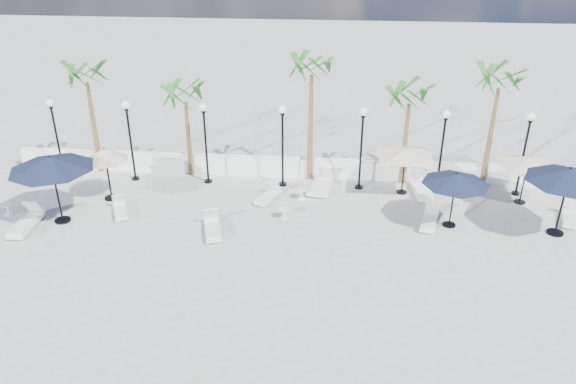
# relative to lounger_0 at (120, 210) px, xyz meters

# --- Properties ---
(ground) EXTENTS (100.00, 100.00, 0.00)m
(ground) POSITION_rel_lounger_0_xyz_m (6.52, -3.15, -0.20)
(ground) COLOR gray
(ground) RESTS_ON ground
(balustrade) EXTENTS (26.00, 0.30, 1.01)m
(balustrade) POSITION_rel_lounger_0_xyz_m (6.52, 4.35, 0.26)
(balustrade) COLOR white
(balustrade) RESTS_ON ground
(lamppost_0) EXTENTS (0.36, 0.36, 3.84)m
(lamppost_0) POSITION_rel_lounger_0_xyz_m (-3.98, 3.35, 2.29)
(lamppost_0) COLOR black
(lamppost_0) RESTS_ON ground
(lamppost_1) EXTENTS (0.36, 0.36, 3.84)m
(lamppost_1) POSITION_rel_lounger_0_xyz_m (-0.48, 3.35, 2.29)
(lamppost_1) COLOR black
(lamppost_1) RESTS_ON ground
(lamppost_2) EXTENTS (0.36, 0.36, 3.84)m
(lamppost_2) POSITION_rel_lounger_0_xyz_m (3.02, 3.35, 2.29)
(lamppost_2) COLOR black
(lamppost_2) RESTS_ON ground
(lamppost_3) EXTENTS (0.36, 0.36, 3.84)m
(lamppost_3) POSITION_rel_lounger_0_xyz_m (6.52, 3.35, 2.29)
(lamppost_3) COLOR black
(lamppost_3) RESTS_ON ground
(lamppost_4) EXTENTS (0.36, 0.36, 3.84)m
(lamppost_4) POSITION_rel_lounger_0_xyz_m (10.02, 3.35, 2.29)
(lamppost_4) COLOR black
(lamppost_4) RESTS_ON ground
(lamppost_5) EXTENTS (0.36, 0.36, 3.84)m
(lamppost_5) POSITION_rel_lounger_0_xyz_m (13.52, 3.35, 2.29)
(lamppost_5) COLOR black
(lamppost_5) RESTS_ON ground
(lamppost_6) EXTENTS (0.36, 0.36, 3.84)m
(lamppost_6) POSITION_rel_lounger_0_xyz_m (17.02, 3.35, 2.29)
(lamppost_6) COLOR black
(lamppost_6) RESTS_ON ground
(palm_0) EXTENTS (2.60, 2.60, 5.50)m
(palm_0) POSITION_rel_lounger_0_xyz_m (-2.48, 4.15, 4.33)
(palm_0) COLOR brown
(palm_0) RESTS_ON ground
(palm_1) EXTENTS (2.60, 2.60, 4.70)m
(palm_1) POSITION_rel_lounger_0_xyz_m (2.02, 4.15, 3.55)
(palm_1) COLOR brown
(palm_1) RESTS_ON ground
(palm_2) EXTENTS (2.60, 2.60, 6.10)m
(palm_2) POSITION_rel_lounger_0_xyz_m (7.72, 4.15, 4.91)
(palm_2) COLOR brown
(palm_2) RESTS_ON ground
(palm_3) EXTENTS (2.60, 2.60, 4.90)m
(palm_3) POSITION_rel_lounger_0_xyz_m (12.02, 4.15, 3.75)
(palm_3) COLOR brown
(palm_3) RESTS_ON ground
(palm_4) EXTENTS (2.60, 2.60, 5.70)m
(palm_4) POSITION_rel_lounger_0_xyz_m (15.72, 4.15, 4.52)
(palm_4) COLOR brown
(palm_4) RESTS_ON ground
(lounger_0) EXTENTS (1.14, 1.69, 0.61)m
(lounger_0) POSITION_rel_lounger_0_xyz_m (0.00, 0.00, 0.00)
(lounger_0) COLOR silver
(lounger_0) RESTS_ON ground
(lounger_1) EXTENTS (0.76, 2.10, 0.78)m
(lounger_1) POSITION_rel_lounger_0_xyz_m (-3.31, -1.50, 0.06)
(lounger_1) COLOR silver
(lounger_1) RESTS_ON ground
(lounger_2) EXTENTS (1.05, 1.69, 0.60)m
(lounger_2) POSITION_rel_lounger_0_xyz_m (6.01, 1.82, -0.00)
(lounger_2) COLOR silver
(lounger_2) RESTS_ON ground
(lounger_3) EXTENTS (1.08, 1.95, 0.70)m
(lounger_3) POSITION_rel_lounger_0_xyz_m (4.17, -1.17, 0.03)
(lounger_3) COLOR silver
(lounger_3) RESTS_ON ground
(lounger_4) EXTENTS (0.87, 2.12, 0.77)m
(lounger_4) POSITION_rel_lounger_0_xyz_m (8.40, 3.08, 0.06)
(lounger_4) COLOR silver
(lounger_4) RESTS_ON ground
(lounger_5) EXTENTS (1.17, 2.17, 0.78)m
(lounger_5) POSITION_rel_lounger_0_xyz_m (8.26, 3.08, 0.06)
(lounger_5) COLOR silver
(lounger_5) RESTS_ON ground
(lounger_6) EXTENTS (0.91, 2.16, 0.79)m
(lounger_6) POSITION_rel_lounger_0_xyz_m (12.78, 3.08, 0.06)
(lounger_6) COLOR silver
(lounger_6) RESTS_ON ground
(lounger_7) EXTENTS (1.00, 1.89, 0.67)m
(lounger_7) POSITION_rel_lounger_0_xyz_m (12.79, 0.27, 0.02)
(lounger_7) COLOR silver
(lounger_7) RESTS_ON ground
(lounger_8) EXTENTS (1.02, 1.79, 0.64)m
(lounger_8) POSITION_rel_lounger_0_xyz_m (18.52, 1.06, 0.01)
(lounger_8) COLOR silver
(lounger_8) RESTS_ON ground
(side_table_0) EXTENTS (0.47, 0.47, 0.46)m
(side_table_0) POSITION_rel_lounger_0_xyz_m (-4.65, -0.43, 0.07)
(side_table_0) COLOR silver
(side_table_0) RESTS_ON ground
(side_table_1) EXTENTS (0.50, 0.50, 0.48)m
(side_table_1) POSITION_rel_lounger_0_xyz_m (7.50, 2.03, 0.09)
(side_table_1) COLOR silver
(side_table_1) RESTS_ON ground
(side_table_2) EXTENTS (0.45, 0.45, 0.44)m
(side_table_2) POSITION_rel_lounger_0_xyz_m (6.86, 0.26, 0.06)
(side_table_2) COLOR silver
(side_table_2) RESTS_ON ground
(parasol_navy_left) EXTENTS (3.32, 3.32, 2.93)m
(parasol_navy_left) POSITION_rel_lounger_0_xyz_m (-2.15, -0.78, 2.38)
(parasol_navy_left) COLOR black
(parasol_navy_left) RESTS_ON ground
(parasol_navy_mid) EXTENTS (2.63, 2.63, 2.36)m
(parasol_navy_mid) POSITION_rel_lounger_0_xyz_m (13.58, 0.26, 1.87)
(parasol_navy_mid) COLOR black
(parasol_navy_mid) RESTS_ON ground
(parasol_navy_right) EXTENTS (3.21, 3.21, 2.88)m
(parasol_navy_right) POSITION_rel_lounger_0_xyz_m (17.64, -0.01, 2.32)
(parasol_navy_right) COLOR black
(parasol_navy_right) RESTS_ON ground
(parasol_cream_sq_a) EXTENTS (4.63, 4.63, 2.27)m
(parasol_cream_sq_a) POSITION_rel_lounger_0_xyz_m (11.93, 3.05, 1.90)
(parasol_cream_sq_a) COLOR black
(parasol_cream_sq_a) RESTS_ON ground
(parasol_cream_sq_b) EXTENTS (4.45, 4.45, 2.23)m
(parasol_cream_sq_b) POSITION_rel_lounger_0_xyz_m (16.98, 2.56, 1.86)
(parasol_cream_sq_b) COLOR black
(parasol_cream_sq_b) RESTS_ON ground
(parasol_cream_small) EXTENTS (1.98, 1.98, 2.43)m
(parasol_cream_small) POSITION_rel_lounger_0_xyz_m (-0.88, 1.34, 1.87)
(parasol_cream_small) COLOR black
(parasol_cream_small) RESTS_ON ground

